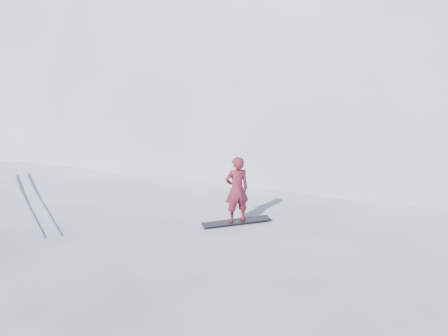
% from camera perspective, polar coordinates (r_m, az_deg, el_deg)
% --- Properties ---
extents(near_ridge, '(36.00, 28.00, 4.80)m').
position_cam_1_polar(near_ridge, '(14.31, -8.57, -13.63)').
color(near_ridge, white).
rests_on(near_ridge, ground).
extents(summit_peak, '(60.00, 56.00, 56.00)m').
position_cam_1_polar(summit_peak, '(42.59, 14.80, 6.42)').
color(summit_peak, white).
rests_on(summit_peak, ground).
extents(peak_shoulder, '(28.00, 24.00, 18.00)m').
position_cam_1_polar(peak_shoulder, '(31.99, 2.24, 3.70)').
color(peak_shoulder, white).
rests_on(peak_shoulder, ground).
extents(wind_bumps, '(16.00, 14.40, 1.00)m').
position_cam_1_polar(wind_bumps, '(13.45, -14.73, -16.20)').
color(wind_bumps, white).
rests_on(wind_bumps, ground).
extents(snowboard, '(1.72, 0.34, 0.03)m').
position_cam_1_polar(snowboard, '(12.29, 1.45, -6.13)').
color(snowboard, black).
rests_on(snowboard, near_ridge).
extents(snowboarder, '(0.60, 0.40, 1.64)m').
position_cam_1_polar(snowboarder, '(11.99, 1.47, -2.46)').
color(snowboarder, maroon).
rests_on(snowboarder, snowboard).
extents(board_tracks, '(1.60, 5.90, 0.04)m').
position_cam_1_polar(board_tracks, '(14.95, -21.30, -3.07)').
color(board_tracks, silver).
rests_on(board_tracks, ground).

